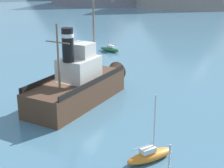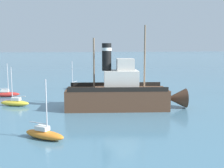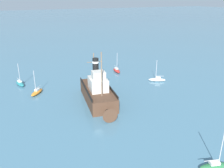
% 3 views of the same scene
% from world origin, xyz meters
% --- Properties ---
extents(ground_plane, '(600.00, 600.00, 0.00)m').
position_xyz_m(ground_plane, '(0.00, 0.00, 0.00)').
color(ground_plane, '#477289').
extents(old_tugboat, '(5.97, 14.72, 9.90)m').
position_xyz_m(old_tugboat, '(1.21, 1.81, 1.83)').
color(old_tugboat, '#4C3323').
rests_on(old_tugboat, ground).
extents(sailboat_green, '(3.95, 2.03, 4.90)m').
position_xyz_m(sailboat_green, '(-4.42, 23.72, 0.43)').
color(sailboat_green, '#286B3D').
rests_on(sailboat_green, ground).
extents(sailboat_orange, '(3.18, 3.69, 4.90)m').
position_xyz_m(sailboat_orange, '(10.96, -6.75, 0.43)').
color(sailboat_orange, orange).
rests_on(sailboat_orange, ground).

